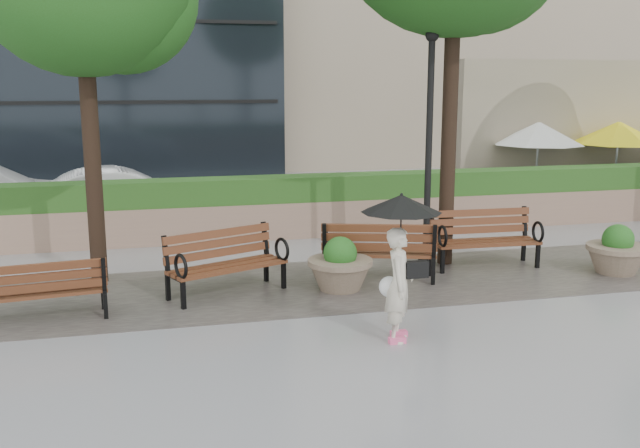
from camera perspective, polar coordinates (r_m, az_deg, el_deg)
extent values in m
plane|color=gray|center=(9.86, 10.82, -9.17)|extent=(100.00, 100.00, 0.00)
cube|color=#383330|center=(12.50, 5.10, -4.53)|extent=(28.00, 3.20, 0.01)
cube|color=#94745F|center=(16.14, 0.54, 0.60)|extent=(24.00, 0.80, 0.80)
cube|color=#22541C|center=(16.03, 0.54, 2.97)|extent=(24.00, 0.75, 0.55)
cube|color=tan|center=(22.80, 22.50, 6.97)|extent=(10.00, 0.60, 4.00)
cube|color=black|center=(20.05, -2.30, 1.57)|extent=(40.00, 7.00, 0.00)
cube|color=#5C2F1A|center=(11.10, -21.15, -5.12)|extent=(1.77, 0.72, 0.05)
cube|color=#5C2F1A|center=(10.76, -21.26, -3.99)|extent=(1.72, 0.33, 0.40)
cube|color=black|center=(11.13, -21.08, -6.15)|extent=(1.79, 0.82, 0.44)
torus|color=black|center=(11.23, -17.06, -3.73)|extent=(0.09, 0.36, 0.35)
cube|color=#5C2F1A|center=(11.61, -7.37, -3.42)|extent=(2.02, 1.30, 0.05)
cube|color=#5C2F1A|center=(11.79, -8.14, -1.54)|extent=(1.84, 0.88, 0.46)
cube|color=black|center=(11.70, -7.42, -4.46)|extent=(2.06, 1.40, 0.50)
torus|color=black|center=(10.99, -11.07, -3.35)|extent=(0.21, 0.39, 0.40)
torus|color=black|center=(11.87, -3.07, -2.05)|extent=(0.21, 0.39, 0.40)
cube|color=#5C2F1A|center=(12.47, 4.70, -2.31)|extent=(2.05, 1.15, 0.05)
cube|color=#5C2F1A|center=(12.09, 4.75, -1.10)|extent=(1.92, 0.71, 0.46)
cube|color=black|center=(12.49, 4.68, -3.37)|extent=(2.08, 1.25, 0.50)
torus|color=black|center=(12.67, 8.89, -1.27)|extent=(0.17, 0.40, 0.40)
torus|color=black|center=(12.63, 0.48, -1.18)|extent=(0.17, 0.40, 0.40)
cube|color=#5C2F1A|center=(13.56, 13.12, -1.44)|extent=(2.00, 0.67, 0.06)
cube|color=#5C2F1A|center=(13.76, 12.65, 0.22)|extent=(1.98, 0.21, 0.46)
cube|color=black|center=(13.64, 13.02, -2.36)|extent=(2.00, 0.78, 0.51)
torus|color=black|center=(12.97, 9.77, -0.98)|extent=(0.07, 0.41, 0.41)
torus|color=black|center=(13.76, 17.04, -0.61)|extent=(0.07, 0.41, 0.41)
cylinder|color=#7F6B56|center=(11.82, 1.62, -3.05)|extent=(1.08, 1.08, 0.09)
sphere|color=#224C15|center=(11.78, 1.62, -2.36)|extent=(0.56, 0.56, 0.56)
cylinder|color=#7F6B56|center=(13.89, 22.69, -1.75)|extent=(1.08, 1.08, 0.09)
sphere|color=#224C15|center=(13.86, 22.74, -1.16)|extent=(0.56, 0.56, 0.56)
cylinder|color=black|center=(13.13, 8.68, 5.38)|extent=(0.12, 0.12, 4.16)
cylinder|color=black|center=(13.47, 8.43, -2.81)|extent=(0.28, 0.28, 0.30)
sphere|color=black|center=(13.08, 8.97, 14.68)|extent=(0.24, 0.24, 0.24)
cylinder|color=black|center=(12.56, -17.84, 6.49)|extent=(0.28, 0.28, 4.94)
cylinder|color=black|center=(13.41, 10.37, 9.43)|extent=(0.28, 0.28, 6.02)
cylinder|color=black|center=(20.79, 16.77, 1.58)|extent=(0.40, 0.40, 0.10)
cylinder|color=#99999E|center=(20.64, 16.94, 4.45)|extent=(0.06, 0.06, 2.20)
cone|color=white|center=(20.56, 17.08, 6.94)|extent=(2.50, 2.50, 0.60)
cylinder|color=black|center=(21.77, 22.37, 1.62)|extent=(0.40, 0.40, 0.10)
cylinder|color=#99999E|center=(21.63, 22.58, 4.37)|extent=(0.06, 0.06, 2.20)
cone|color=yellow|center=(21.55, 22.77, 6.74)|extent=(2.50, 2.50, 0.60)
imported|color=silver|center=(18.38, -15.64, 2.33)|extent=(4.14, 1.86, 1.32)
imported|color=beige|center=(9.53, 6.37, -4.54)|extent=(0.62, 0.71, 1.65)
cube|color=#F2598C|center=(9.89, 6.32, -8.71)|extent=(0.19, 0.25, 0.08)
cube|color=#F2598C|center=(9.64, 6.19, -9.24)|extent=(0.19, 0.25, 0.08)
cube|color=black|center=(9.52, 7.73, -3.62)|extent=(0.22, 0.32, 0.23)
sphere|color=white|center=(9.80, 5.58, -5.02)|extent=(0.29, 0.29, 0.29)
cylinder|color=black|center=(9.43, 6.47, -0.85)|extent=(0.02, 0.02, 0.87)
cone|color=black|center=(9.35, 6.53, 1.61)|extent=(1.07, 1.07, 0.23)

